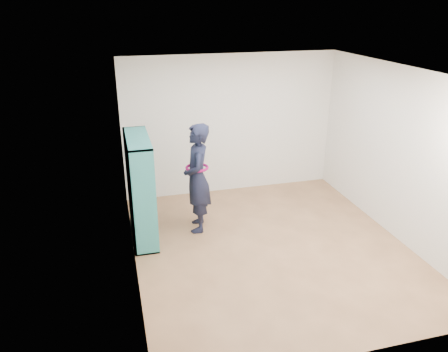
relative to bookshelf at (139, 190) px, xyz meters
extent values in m
plane|color=brown|center=(1.84, -0.86, -0.79)|extent=(4.50, 4.50, 0.00)
plane|color=white|center=(1.84, -0.86, 1.81)|extent=(4.50, 4.50, 0.00)
cube|color=silver|center=(-0.16, -0.86, 0.51)|extent=(0.02, 4.50, 2.60)
cube|color=silver|center=(3.84, -0.86, 0.51)|extent=(0.02, 4.50, 2.60)
cube|color=silver|center=(1.84, 1.39, 0.51)|extent=(4.00, 0.02, 2.60)
cube|color=silver|center=(1.84, -3.11, 0.51)|extent=(4.00, 0.02, 2.60)
cube|color=teal|center=(0.03, -0.59, 0.02)|extent=(0.35, 0.03, 1.61)
cube|color=teal|center=(0.03, 0.60, 0.02)|extent=(0.35, 0.03, 1.61)
cube|color=teal|center=(0.03, 0.00, -0.78)|extent=(0.35, 1.21, 0.03)
cube|color=teal|center=(0.03, 0.00, 0.81)|extent=(0.35, 1.21, 0.03)
cube|color=teal|center=(-0.14, 0.00, 0.02)|extent=(0.03, 1.21, 1.61)
cube|color=teal|center=(0.03, -0.19, 0.02)|extent=(0.33, 0.03, 1.56)
cube|color=teal|center=(0.03, 0.20, 0.02)|extent=(0.33, 0.03, 1.56)
cube|color=teal|center=(0.03, 0.00, -0.37)|extent=(0.33, 1.16, 0.03)
cube|color=teal|center=(0.03, 0.00, 0.02)|extent=(0.33, 1.16, 0.03)
cube|color=teal|center=(0.03, 0.00, 0.41)|extent=(0.33, 1.16, 0.03)
cube|color=beige|center=(0.05, -0.39, -0.72)|extent=(0.22, 0.14, 0.06)
cube|color=black|center=(0.06, -0.44, -0.26)|extent=(0.18, 0.16, 0.21)
cube|color=maroon|center=(0.06, -0.44, 0.17)|extent=(0.18, 0.16, 0.27)
cube|color=silver|center=(0.05, -0.39, 0.45)|extent=(0.22, 0.14, 0.06)
cube|color=navy|center=(0.06, -0.06, -0.61)|extent=(0.18, 0.16, 0.29)
cube|color=brown|center=(0.06, -0.06, -0.25)|extent=(0.18, 0.16, 0.22)
cube|color=#BFB28C|center=(0.05, 0.00, 0.07)|extent=(0.22, 0.14, 0.08)
cube|color=#26594C|center=(0.06, -0.06, 0.55)|extent=(0.18, 0.16, 0.26)
cube|color=beige|center=(0.06, 0.33, -0.62)|extent=(0.18, 0.16, 0.26)
cube|color=black|center=(0.05, 0.38, -0.33)|extent=(0.22, 0.14, 0.06)
cube|color=maroon|center=(0.06, 0.33, 0.16)|extent=(0.18, 0.16, 0.27)
cube|color=silver|center=(0.06, 0.33, 0.55)|extent=(0.18, 0.16, 0.26)
imported|color=black|center=(0.91, 0.01, 0.09)|extent=(0.52, 0.70, 1.75)
torus|color=#950B55|center=(0.91, 0.01, 0.27)|extent=(0.42, 0.42, 0.04)
cube|color=silver|center=(0.78, 0.13, 0.20)|extent=(0.03, 0.11, 0.14)
cube|color=black|center=(0.78, 0.13, 0.20)|extent=(0.03, 0.11, 0.14)
camera|label=1|loc=(-0.30, -6.18, 2.68)|focal=35.00mm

